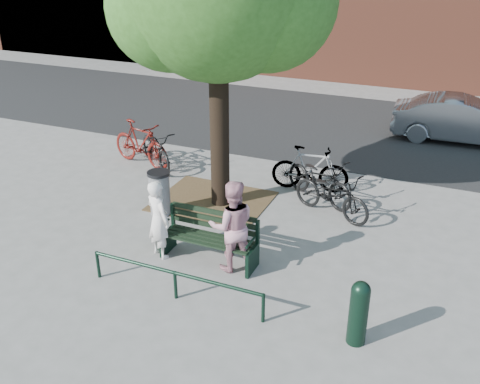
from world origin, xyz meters
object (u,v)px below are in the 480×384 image
at_px(person_right, 232,226).
at_px(parked_car, 463,120).
at_px(park_bench, 210,236).
at_px(litter_bin, 160,193).
at_px(bicycle_c, 320,179).
at_px(bollard, 359,311).
at_px(person_left, 158,219).

bearing_deg(person_right, parked_car, -142.40).
height_order(park_bench, litter_bin, park_bench).
height_order(park_bench, parked_car, parked_car).
bearing_deg(bicycle_c, person_right, -161.35).
xyz_separation_m(litter_bin, parked_car, (5.54, 7.28, 0.15)).
height_order(park_bench, person_right, person_right).
bearing_deg(bollard, litter_bin, 153.21).
bearing_deg(parked_car, bollard, 171.26).
xyz_separation_m(park_bench, person_right, (0.48, -0.11, 0.35)).
bearing_deg(person_left, bollard, -167.81).
bearing_deg(park_bench, person_right, -13.03).
bearing_deg(bicycle_c, parked_car, 3.54).
distance_m(person_left, person_right, 1.39).
bearing_deg(park_bench, bollard, -22.05).
distance_m(park_bench, person_left, 0.97).
bearing_deg(litter_bin, park_bench, -33.82).
xyz_separation_m(bicycle_c, parked_car, (2.67, 5.34, 0.13)).
height_order(person_right, litter_bin, person_right).
distance_m(litter_bin, parked_car, 9.15).
bearing_deg(parked_car, park_bench, 152.49).
relative_size(person_left, person_right, 0.89).
bearing_deg(bicycle_c, park_bench, -169.84).
relative_size(park_bench, person_left, 1.17).
relative_size(bollard, bicycle_c, 0.53).
xyz_separation_m(person_right, parked_car, (3.32, 8.56, -0.20)).
bearing_deg(person_right, litter_bin, -61.12).
bearing_deg(parked_car, bicycle_c, 150.13).
height_order(person_left, person_right, person_right).
height_order(bollard, parked_car, parked_car).
bearing_deg(bicycle_c, bollard, -127.59).
xyz_separation_m(person_left, litter_bin, (-0.84, 1.42, -0.25)).
bearing_deg(bollard, bicycle_c, 112.30).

